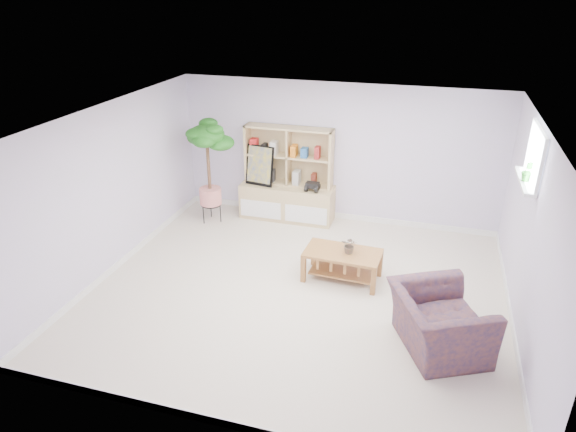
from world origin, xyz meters
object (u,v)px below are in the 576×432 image
(coffee_table, at_px, (342,265))
(armchair, at_px, (439,319))
(floor_tree, at_px, (209,173))
(storage_unit, at_px, (287,175))

(coffee_table, distance_m, armchair, 1.79)
(coffee_table, height_order, floor_tree, floor_tree)
(storage_unit, xyz_separation_m, floor_tree, (-1.25, -0.49, 0.08))
(coffee_table, xyz_separation_m, floor_tree, (-2.58, 1.27, 0.69))
(coffee_table, bearing_deg, floor_tree, 156.81)
(storage_unit, xyz_separation_m, armchair, (2.67, -2.94, -0.42))
(floor_tree, bearing_deg, coffee_table, -26.19)
(floor_tree, bearing_deg, storage_unit, 21.64)
(coffee_table, distance_m, floor_tree, 2.96)
(storage_unit, height_order, armchair, storage_unit)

